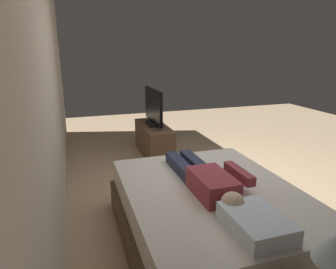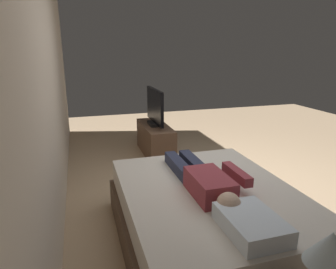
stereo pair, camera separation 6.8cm
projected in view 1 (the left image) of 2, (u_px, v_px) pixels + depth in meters
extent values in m
plane|color=tan|center=(226.00, 196.00, 3.59)|extent=(10.00, 10.00, 0.00)
cube|color=beige|center=(48.00, 80.00, 3.02)|extent=(6.40, 0.10, 2.80)
cube|color=brown|center=(210.00, 228.00, 2.68)|extent=(1.94, 1.51, 0.30)
cube|color=silver|center=(211.00, 201.00, 2.61)|extent=(1.86, 1.43, 0.24)
cube|color=white|center=(256.00, 223.00, 1.96)|extent=(0.48, 0.34, 0.12)
cube|color=#993842|center=(212.00, 185.00, 2.44)|extent=(0.48, 0.28, 0.18)
sphere|color=beige|center=(233.00, 204.00, 2.14)|extent=(0.18, 0.18, 0.18)
cube|color=#2D334C|center=(195.00, 164.00, 2.97)|extent=(0.60, 0.11, 0.11)
cube|color=#2D334C|center=(180.00, 166.00, 2.92)|extent=(0.60, 0.11, 0.11)
cube|color=#993842|center=(239.00, 173.00, 2.57)|extent=(0.40, 0.08, 0.08)
cube|color=black|center=(239.00, 174.00, 2.84)|extent=(0.15, 0.04, 0.02)
cube|color=brown|center=(154.00, 140.00, 4.95)|extent=(1.10, 0.40, 0.50)
cube|color=black|center=(154.00, 124.00, 4.87)|extent=(0.32, 0.20, 0.05)
cube|color=black|center=(153.00, 106.00, 4.79)|extent=(0.88, 0.05, 0.54)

